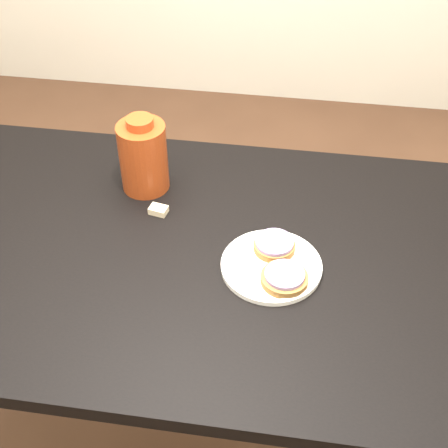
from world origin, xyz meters
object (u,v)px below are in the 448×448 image
object	(u,v)px
mug	(149,174)
table	(184,273)
bagel_package	(143,156)
plate	(271,265)
bagel_back	(274,245)
teabag_pouch	(158,210)
bagel_front	(284,278)

from	to	relation	value
mug	table	bearing A→B (deg)	-51.58
table	bagel_package	bearing A→B (deg)	122.42
plate	bagel_package	xyz separation A→B (m)	(-0.36, 0.26, 0.09)
mug	bagel_package	bearing A→B (deg)	155.26
bagel_back	teabag_pouch	world-z (taller)	bagel_back
plate	teabag_pouch	world-z (taller)	teabag_pouch
plate	mug	size ratio (longest dim) A/B	1.83
teabag_pouch	bagel_package	distance (m)	0.15
table	bagel_back	bearing A→B (deg)	5.43
plate	bagel_back	bearing A→B (deg)	88.19
table	plate	size ratio (longest dim) A/B	5.95
bagel_back	teabag_pouch	distance (m)	0.32
bagel_front	teabag_pouch	size ratio (longest dim) A/B	2.66
table	mug	size ratio (longest dim) A/B	10.87
mug	bagel_package	world-z (taller)	bagel_package
table	teabag_pouch	distance (m)	0.18
plate	bagel_front	size ratio (longest dim) A/B	1.97
plate	mug	xyz separation A→B (m)	(-0.35, 0.25, 0.04)
bagel_front	mug	world-z (taller)	mug
teabag_pouch	bagel_front	bearing A→B (deg)	-31.01
plate	bagel_back	xyz separation A→B (m)	(0.00, 0.05, 0.02)
table	mug	world-z (taller)	mug
bagel_back	table	bearing A→B (deg)	-174.57
mug	teabag_pouch	xyz separation A→B (m)	(0.05, -0.10, -0.04)
table	bagel_package	distance (m)	0.32
plate	teabag_pouch	bearing A→B (deg)	153.35
bagel_back	teabag_pouch	xyz separation A→B (m)	(-0.31, 0.10, -0.02)
bagel_package	table	bearing A→B (deg)	-57.58
bagel_front	table	bearing A→B (deg)	162.35
table	bagel_package	size ratio (longest dim) A/B	6.59
mug	teabag_pouch	size ratio (longest dim) A/B	2.86
plate	bagel_package	bearing A→B (deg)	144.67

